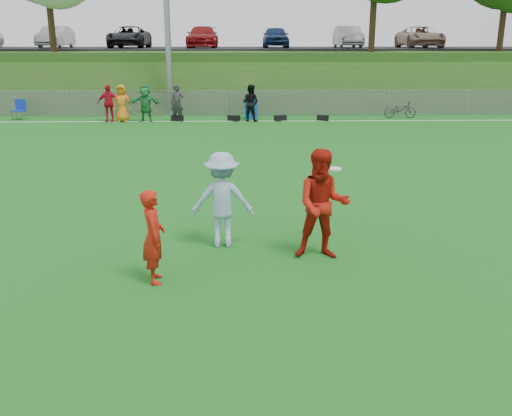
{
  "coord_description": "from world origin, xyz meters",
  "views": [
    {
      "loc": [
        0.64,
        -8.8,
        3.73
      ],
      "look_at": [
        0.87,
        0.5,
        0.96
      ],
      "focal_mm": 40.0,
      "sensor_mm": 36.0,
      "label": 1
    }
  ],
  "objects_px": {
    "recycling_bin": "(251,109)",
    "bicycle": "(400,110)",
    "player_red_left": "(153,237)",
    "player_blue": "(222,200)",
    "frisbee": "(334,169)",
    "player_red_center": "(323,205)"
  },
  "relations": [
    {
      "from": "frisbee",
      "to": "recycling_bin",
      "type": "height_order",
      "value": "frisbee"
    },
    {
      "from": "player_blue",
      "to": "recycling_bin",
      "type": "xyz_separation_m",
      "value": [
        0.83,
        17.61,
        -0.42
      ]
    },
    {
      "from": "player_red_left",
      "to": "frisbee",
      "type": "height_order",
      "value": "player_red_left"
    },
    {
      "from": "player_blue",
      "to": "recycling_bin",
      "type": "distance_m",
      "value": 17.63
    },
    {
      "from": "frisbee",
      "to": "player_red_center",
      "type": "bearing_deg",
      "value": -114.15
    },
    {
      "from": "bicycle",
      "to": "player_red_center",
      "type": "bearing_deg",
      "value": 166.54
    },
    {
      "from": "player_red_left",
      "to": "bicycle",
      "type": "relative_size",
      "value": 0.99
    },
    {
      "from": "player_blue",
      "to": "bicycle",
      "type": "distance_m",
      "value": 19.5
    },
    {
      "from": "frisbee",
      "to": "player_red_left",
      "type": "bearing_deg",
      "value": -152.66
    },
    {
      "from": "frisbee",
      "to": "bicycle",
      "type": "relative_size",
      "value": 0.19
    },
    {
      "from": "player_red_center",
      "to": "frisbee",
      "type": "distance_m",
      "value": 0.83
    },
    {
      "from": "recycling_bin",
      "to": "bicycle",
      "type": "xyz_separation_m",
      "value": [
        7.27,
        0.12,
        -0.06
      ]
    },
    {
      "from": "player_red_left",
      "to": "player_blue",
      "type": "relative_size",
      "value": 0.85
    },
    {
      "from": "frisbee",
      "to": "recycling_bin",
      "type": "xyz_separation_m",
      "value": [
        -1.21,
        17.64,
        -1.0
      ]
    },
    {
      "from": "player_blue",
      "to": "recycling_bin",
      "type": "height_order",
      "value": "player_blue"
    },
    {
      "from": "recycling_bin",
      "to": "player_blue",
      "type": "bearing_deg",
      "value": -92.7
    },
    {
      "from": "player_red_center",
      "to": "bicycle",
      "type": "height_order",
      "value": "player_red_center"
    },
    {
      "from": "player_red_left",
      "to": "player_blue",
      "type": "height_order",
      "value": "player_blue"
    },
    {
      "from": "player_red_left",
      "to": "bicycle",
      "type": "height_order",
      "value": "player_red_left"
    },
    {
      "from": "frisbee",
      "to": "bicycle",
      "type": "xyz_separation_m",
      "value": [
        6.07,
        17.76,
        -1.07
      ]
    },
    {
      "from": "frisbee",
      "to": "recycling_bin",
      "type": "bearing_deg",
      "value": 93.91
    },
    {
      "from": "recycling_bin",
      "to": "bicycle",
      "type": "bearing_deg",
      "value": 0.97
    }
  ]
}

